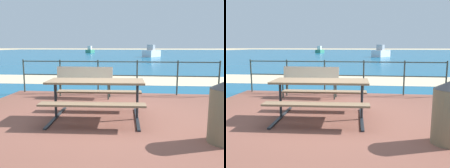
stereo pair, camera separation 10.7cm
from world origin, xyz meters
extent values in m
plane|color=tan|center=(0.00, 0.00, 0.00)|extent=(240.00, 240.00, 0.00)
cube|color=brown|center=(0.00, 0.00, 0.03)|extent=(6.40, 5.20, 0.06)
cube|color=#145B84|center=(0.00, 40.00, 0.01)|extent=(90.00, 90.00, 0.01)
cube|color=beige|center=(0.00, 5.71, 0.01)|extent=(54.04, 3.72, 0.01)
cube|color=#7A6047|center=(-0.22, -0.09, 0.82)|extent=(1.91, 0.79, 0.04)
cube|color=#7A6047|center=(-0.19, -0.67, 0.50)|extent=(1.89, 0.35, 0.04)
cube|color=#7A6047|center=(-0.25, 0.50, 0.50)|extent=(1.89, 0.35, 0.04)
cylinder|color=#1E2328|center=(-1.04, -0.13, 0.44)|extent=(0.05, 0.05, 0.76)
cube|color=#1E2328|center=(-1.04, -0.13, 0.07)|extent=(0.13, 1.43, 0.03)
cylinder|color=#1E2328|center=(0.60, -0.04, 0.44)|extent=(0.05, 0.05, 0.76)
cube|color=#1E2328|center=(0.60, -0.04, 0.07)|extent=(0.13, 1.43, 0.03)
cube|color=#BCAD93|center=(-0.91, 1.79, 0.49)|extent=(1.63, 0.43, 0.04)
cube|color=#BCAD93|center=(-0.91, 1.97, 0.72)|extent=(1.62, 0.10, 0.41)
cylinder|color=#2D3833|center=(-1.64, 1.65, 0.28)|extent=(0.04, 0.04, 0.43)
cylinder|color=#2D3833|center=(-1.64, 1.95, 0.28)|extent=(0.04, 0.04, 0.43)
cylinder|color=#2D3833|center=(-0.18, 1.63, 0.28)|extent=(0.04, 0.04, 0.43)
cylinder|color=#2D3833|center=(-0.18, 1.93, 0.28)|extent=(0.04, 0.04, 0.43)
cylinder|color=#2D3833|center=(-2.95, 2.42, 0.57)|extent=(0.04, 0.04, 1.03)
cylinder|color=#2D3833|center=(-1.77, 2.42, 0.57)|extent=(0.04, 0.04, 1.03)
cylinder|color=#2D3833|center=(-0.59, 2.42, 0.57)|extent=(0.04, 0.04, 1.03)
cylinder|color=#2D3833|center=(0.59, 2.42, 0.57)|extent=(0.04, 0.04, 1.03)
cylinder|color=#2D3833|center=(1.77, 2.42, 0.57)|extent=(0.04, 0.04, 1.03)
cylinder|color=#2D3833|center=(2.95, 2.42, 0.57)|extent=(0.04, 0.04, 1.03)
cylinder|color=#2D3833|center=(0.00, 2.42, 1.04)|extent=(5.90, 0.03, 0.03)
cylinder|color=#2D3833|center=(0.00, 2.42, 0.63)|extent=(5.90, 0.03, 0.03)
cylinder|color=#726047|center=(1.88, -1.06, 0.47)|extent=(0.45, 0.45, 0.83)
cube|color=#338466|center=(-9.25, 44.82, 0.34)|extent=(1.42, 3.00, 0.67)
cube|color=silver|center=(-9.27, 44.60, 1.06)|extent=(0.78, 1.06, 0.77)
cone|color=#338466|center=(-9.07, 46.51, 0.34)|extent=(0.65, 0.56, 0.60)
cube|color=silver|center=(2.54, 27.81, 0.45)|extent=(2.64, 3.22, 0.88)
cube|color=#A5A8AD|center=(2.43, 27.62, 1.26)|extent=(1.10, 1.03, 0.74)
cone|color=silver|center=(3.40, 29.30, 0.45)|extent=(0.94, 0.83, 0.79)
camera|label=1|loc=(0.57, -4.62, 1.51)|focal=37.88mm
camera|label=2|loc=(0.68, -4.61, 1.51)|focal=37.88mm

